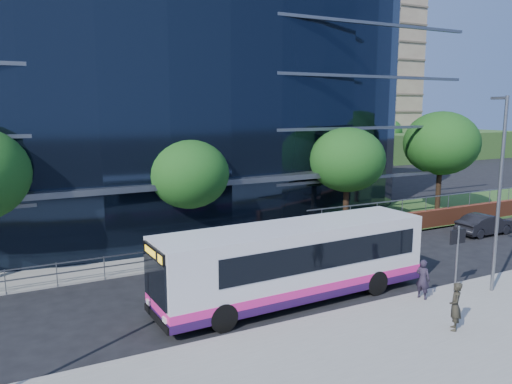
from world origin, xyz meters
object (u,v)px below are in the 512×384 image
parked_car (485,224)px  tree_far_b (189,174)px  tree_dist_f (388,131)px  city_bus (296,261)px  tree_dist_e (305,132)px  pedestrian_b (455,306)px  tree_far_c (347,160)px  streetlight_east (499,189)px  tree_far_d (441,143)px  pedestrian (423,279)px  street_sign (457,245)px

parked_car → tree_far_b: bearing=74.1°
tree_dist_f → city_bus: 58.46m
tree_dist_e → city_bus: (-25.60, -38.99, -2.89)m
tree_far_b → pedestrian_b: tree_far_b is taller
tree_far_c → streetlight_east: streetlight_east is taller
tree_dist_e → tree_dist_f: bearing=7.1°
tree_dist_f → streetlight_east: 55.74m
tree_far_d → city_bus: size_ratio=0.64×
streetlight_east → city_bus: (-7.60, 3.18, -2.80)m
tree_far_b → city_bus: 8.98m
tree_far_c → tree_dist_e: 35.36m
tree_dist_e → pedestrian: (-21.24, -41.50, -3.59)m
tree_dist_f → parked_car: tree_dist_f is taller
pedestrian_b → tree_dist_e: bearing=-164.4°
tree_far_b → tree_dist_f: size_ratio=1.00×
tree_far_d → pedestrian: (-13.24, -11.50, -4.24)m
tree_far_b → tree_dist_e: 40.74m
pedestrian_b → streetlight_east: bearing=156.2°
parked_car → pedestrian_b: pedestrian_b is taller
tree_far_c → tree_far_d: tree_far_d is taller
tree_dist_e → streetlight_east: bearing=-113.1°
tree_far_b → parked_car: tree_far_b is taller
parked_car → pedestrian: 13.04m
street_sign → tree_dist_f: 56.25m
street_sign → pedestrian: bearing=177.1°
street_sign → streetlight_east: (1.50, -0.59, 2.29)m
tree_dist_f → pedestrian: bearing=-130.6°
tree_far_b → tree_far_d: 19.03m
tree_dist_f → street_sign: bearing=-129.2°
tree_far_d → pedestrian_b: size_ratio=4.41×
tree_far_d → pedestrian: size_ratio=4.65×
parked_car → street_sign: bearing=122.3°
tree_dist_e → streetlight_east: size_ratio=0.81×
city_bus → street_sign: bearing=-25.1°
pedestrian → tree_far_c: bearing=-38.7°
city_bus → pedestrian: 5.08m
tree_far_b → tree_dist_e: bearing=48.5°
tree_far_d → tree_dist_f: size_ratio=1.23×
tree_far_c → pedestrian: bearing=-112.0°
tree_far_b → street_sign: bearing=-55.9°
tree_far_d → tree_dist_f: (24.00, 32.00, -0.98)m
city_bus → parked_car: 16.31m
city_bus → tree_far_c: bearing=40.8°
tree_far_b → pedestrian_b: 14.72m
street_sign → city_bus: bearing=156.9°
tree_far_c → tree_dist_e: size_ratio=1.00×
tree_dist_e → streetlight_east: 45.85m
street_sign → city_bus: size_ratio=0.24×
tree_dist_e → pedestrian: bearing=-117.1°
tree_dist_f → pedestrian_b: tree_dist_f is taller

